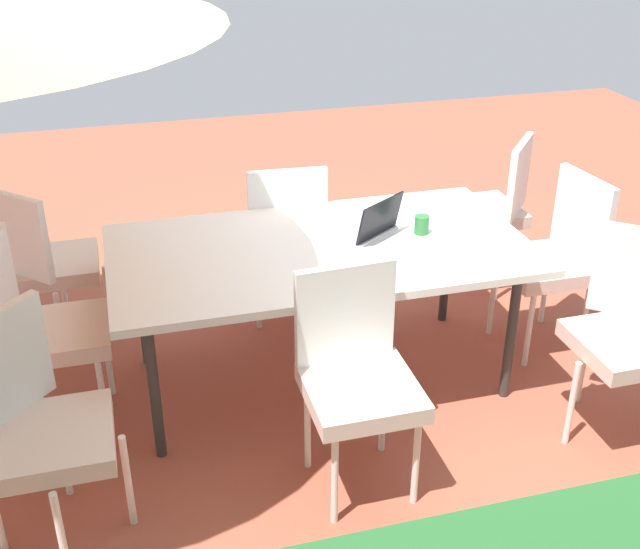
# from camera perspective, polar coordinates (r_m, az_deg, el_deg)

# --- Properties ---
(ground_plane) EXTENTS (10.00, 10.00, 0.02)m
(ground_plane) POSITION_cam_1_polar(r_m,az_deg,el_deg) (4.27, 0.00, -7.54)
(ground_plane) COLOR #9E4C38
(dining_table) EXTENTS (2.04, 1.10, 0.78)m
(dining_table) POSITION_cam_1_polar(r_m,az_deg,el_deg) (3.89, 0.00, 1.38)
(dining_table) COLOR white
(dining_table) RESTS_ON ground_plane
(chair_southeast) EXTENTS (0.59, 0.59, 0.98)m
(chair_southeast) POSITION_cam_1_polar(r_m,az_deg,el_deg) (4.49, -19.19, 1.03)
(chair_southeast) COLOR beige
(chair_southeast) RESTS_ON ground_plane
(chair_northeast) EXTENTS (0.59, 0.59, 0.98)m
(chair_northeast) POSITION_cam_1_polar(r_m,az_deg,el_deg) (3.24, -19.65, -9.95)
(chair_northeast) COLOR beige
(chair_northeast) RESTS_ON ground_plane
(chair_north) EXTENTS (0.46, 0.47, 0.98)m
(chair_north) POSITION_cam_1_polar(r_m,az_deg,el_deg) (3.33, 2.65, -6.99)
(chair_north) COLOR beige
(chair_north) RESTS_ON ground_plane
(chair_southwest) EXTENTS (0.59, 0.58, 0.98)m
(chair_southwest) POSITION_cam_1_polar(r_m,az_deg,el_deg) (5.06, 12.22, 4.92)
(chair_southwest) COLOR beige
(chair_southwest) RESTS_ON ground_plane
(chair_south) EXTENTS (0.46, 0.48, 0.98)m
(chair_south) POSITION_cam_1_polar(r_m,az_deg,el_deg) (4.58, -2.56, 3.11)
(chair_south) COLOR beige
(chair_south) RESTS_ON ground_plane
(chair_west) EXTENTS (0.48, 0.47, 0.98)m
(chair_west) POSITION_cam_1_polar(r_m,az_deg,el_deg) (4.49, 16.53, 1.44)
(chair_west) COLOR beige
(chair_west) RESTS_ON ground_plane
(chair_east) EXTENTS (0.48, 0.47, 0.98)m
(chair_east) POSITION_cam_1_polar(r_m,az_deg,el_deg) (3.87, -19.31, -3.36)
(chair_east) COLOR beige
(chair_east) RESTS_ON ground_plane
(chair_northwest) EXTENTS (0.58, 0.59, 0.98)m
(chair_northwest) POSITION_cam_1_polar(r_m,az_deg,el_deg) (3.91, 21.45, -3.49)
(chair_northwest) COLOR beige
(chair_northwest) RESTS_ON ground_plane
(laptop) EXTENTS (0.40, 0.38, 0.21)m
(laptop) POSITION_cam_1_polar(r_m,az_deg,el_deg) (3.98, 3.47, 3.45)
(laptop) COLOR #B7B7BC
(laptop) RESTS_ON dining_table
(cup) EXTENTS (0.07, 0.07, 0.09)m
(cup) POSITION_cam_1_polar(r_m,az_deg,el_deg) (4.02, 7.32, 3.57)
(cup) COLOR #286B33
(cup) RESTS_ON dining_table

